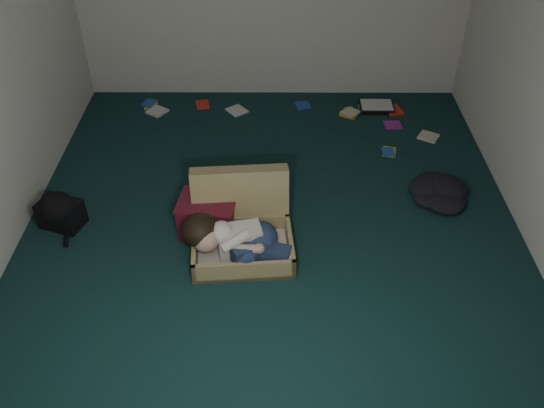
{
  "coord_description": "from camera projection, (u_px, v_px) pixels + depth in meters",
  "views": [
    {
      "loc": [
        0.01,
        -3.52,
        3.1
      ],
      "look_at": [
        0.0,
        -0.15,
        0.35
      ],
      "focal_mm": 38.0,
      "sensor_mm": 36.0,
      "label": 1
    }
  ],
  "objects": [
    {
      "name": "floor",
      "position": [
        272.0,
        226.0,
        4.69
      ],
      "size": [
        4.5,
        4.5,
        0.0
      ],
      "primitive_type": "plane",
      "color": "#0E2928",
      "rests_on": "ground"
    },
    {
      "name": "maroon_bin",
      "position": [
        208.0,
        216.0,
        4.54
      ],
      "size": [
        0.49,
        0.41,
        0.31
      ],
      "rotation": [
        0.0,
        0.0,
        -0.14
      ],
      "color": "#54111E",
      "rests_on": "floor"
    },
    {
      "name": "clothing_pile",
      "position": [
        434.0,
        191.0,
        4.92
      ],
      "size": [
        0.58,
        0.53,
        0.15
      ],
      "primitive_type": null,
      "rotation": [
        0.0,
        0.0,
        -0.39
      ],
      "color": "black",
      "rests_on": "floor"
    },
    {
      "name": "backpack",
      "position": [
        61.0,
        213.0,
        4.62
      ],
      "size": [
        0.49,
        0.44,
        0.24
      ],
      "primitive_type": null,
      "rotation": [
        0.0,
        0.0,
        -0.33
      ],
      "color": "black",
      "rests_on": "floor"
    },
    {
      "name": "suitcase",
      "position": [
        242.0,
        227.0,
        4.43
      ],
      "size": [
        0.81,
        0.79,
        0.56
      ],
      "rotation": [
        0.0,
        0.0,
        0.08
      ],
      "color": "tan",
      "rests_on": "floor"
    },
    {
      "name": "wall_front",
      "position": [
        270.0,
        365.0,
        2.12
      ],
      "size": [
        4.5,
        0.0,
        4.5
      ],
      "primitive_type": "plane",
      "rotation": [
        -1.57,
        0.0,
        0.0
      ],
      "color": "silver",
      "rests_on": "ground"
    },
    {
      "name": "person",
      "position": [
        235.0,
        240.0,
        4.25
      ],
      "size": [
        0.83,
        0.39,
        0.34
      ],
      "rotation": [
        0.0,
        0.0,
        0.08
      ],
      "color": "silver",
      "rests_on": "suitcase"
    },
    {
      "name": "paper_tray",
      "position": [
        376.0,
        107.0,
        6.13
      ],
      "size": [
        0.37,
        0.28,
        0.05
      ],
      "rotation": [
        0.0,
        0.0,
        -0.01
      ],
      "color": "black",
      "rests_on": "floor"
    },
    {
      "name": "book_scatter",
      "position": [
        304.0,
        116.0,
        6.02
      ],
      "size": [
        3.04,
        1.11,
        0.02
      ],
      "color": "gold",
      "rests_on": "floor"
    }
  ]
}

